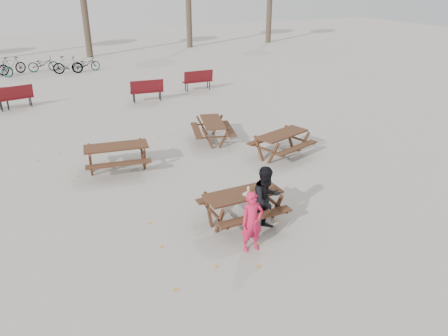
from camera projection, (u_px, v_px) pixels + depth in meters
name	position (u px, v px, depth m)	size (l,w,h in m)	color
ground	(243.00, 222.00, 10.37)	(80.00, 80.00, 0.00)	gray
main_picnic_table	(243.00, 200.00, 10.14)	(1.80, 1.45, 0.78)	#331D12
food_tray	(247.00, 194.00, 9.96)	(0.18, 0.11, 0.04)	white
bread_roll	(247.00, 192.00, 9.94)	(0.14, 0.06, 0.05)	tan
soda_bottle	(248.00, 190.00, 10.01)	(0.07, 0.07, 0.17)	silver
child	(252.00, 222.00, 9.07)	(0.49, 0.32, 1.36)	#D51A47
adult	(266.00, 199.00, 9.76)	(0.76, 0.59, 1.56)	black
picnic_table_east	(282.00, 145.00, 13.97)	(1.79, 1.44, 0.77)	#331D12
picnic_table_north	(117.00, 158.00, 12.93)	(1.83, 1.48, 0.79)	#331D12
picnic_table_far	(213.00, 131.00, 15.23)	(1.70, 1.37, 0.73)	#331D12
park_bench_row	(93.00, 91.00, 19.78)	(10.88, 2.09, 1.03)	maroon
bicycle_row	(39.00, 66.00, 25.46)	(6.71, 2.18, 1.01)	black
fallen_leaves	(217.00, 177.00, 12.62)	(11.00, 11.00, 0.01)	#C1882E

